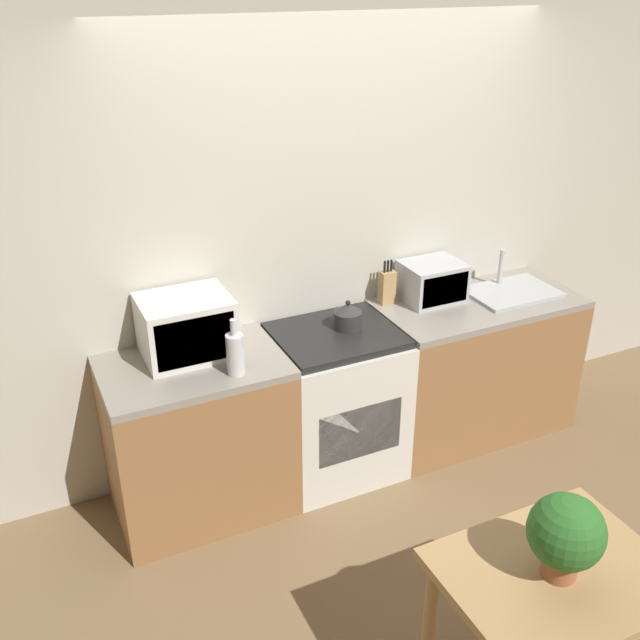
{
  "coord_description": "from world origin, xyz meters",
  "views": [
    {
      "loc": [
        -1.71,
        -2.45,
        2.69
      ],
      "look_at": [
        -0.3,
        0.54,
        1.05
      ],
      "focal_mm": 40.0,
      "sensor_mm": 36.0,
      "label": 1
    }
  ],
  "objects_px": {
    "stove_range": "(335,402)",
    "toaster_oven": "(432,281)",
    "bottle": "(235,353)",
    "dining_table": "(552,595)",
    "kettle": "(348,316)",
    "microwave": "(186,327)"
  },
  "relations": [
    {
      "from": "microwave",
      "to": "toaster_oven",
      "type": "bearing_deg",
      "value": 1.42
    },
    {
      "from": "microwave",
      "to": "bottle",
      "type": "xyz_separation_m",
      "value": [
        0.16,
        -0.29,
        -0.04
      ]
    },
    {
      "from": "stove_range",
      "to": "toaster_oven",
      "type": "xyz_separation_m",
      "value": [
        0.71,
        0.14,
        0.57
      ]
    },
    {
      "from": "microwave",
      "to": "bottle",
      "type": "bearing_deg",
      "value": -61.52
    },
    {
      "from": "kettle",
      "to": "toaster_oven",
      "type": "bearing_deg",
      "value": 10.95
    },
    {
      "from": "kettle",
      "to": "dining_table",
      "type": "xyz_separation_m",
      "value": [
        -0.07,
        -1.77,
        -0.34
      ]
    },
    {
      "from": "bottle",
      "to": "dining_table",
      "type": "distance_m",
      "value": 1.74
    },
    {
      "from": "bottle",
      "to": "toaster_oven",
      "type": "bearing_deg",
      "value": 13.67
    },
    {
      "from": "kettle",
      "to": "toaster_oven",
      "type": "distance_m",
      "value": 0.64
    },
    {
      "from": "stove_range",
      "to": "microwave",
      "type": "distance_m",
      "value": 1.01
    },
    {
      "from": "kettle",
      "to": "microwave",
      "type": "bearing_deg",
      "value": 174.56
    },
    {
      "from": "kettle",
      "to": "dining_table",
      "type": "bearing_deg",
      "value": -92.21
    },
    {
      "from": "toaster_oven",
      "to": "microwave",
      "type": "bearing_deg",
      "value": -178.58
    },
    {
      "from": "kettle",
      "to": "microwave",
      "type": "height_order",
      "value": "microwave"
    },
    {
      "from": "kettle",
      "to": "bottle",
      "type": "xyz_separation_m",
      "value": [
        -0.72,
        -0.21,
        0.04
      ]
    },
    {
      "from": "stove_range",
      "to": "kettle",
      "type": "height_order",
      "value": "kettle"
    },
    {
      "from": "kettle",
      "to": "bottle",
      "type": "height_order",
      "value": "bottle"
    },
    {
      "from": "kettle",
      "to": "bottle",
      "type": "bearing_deg",
      "value": -164.02
    },
    {
      "from": "stove_range",
      "to": "dining_table",
      "type": "bearing_deg",
      "value": -89.53
    },
    {
      "from": "kettle",
      "to": "microwave",
      "type": "relative_size",
      "value": 0.37
    },
    {
      "from": "microwave",
      "to": "dining_table",
      "type": "distance_m",
      "value": 2.07
    },
    {
      "from": "bottle",
      "to": "dining_table",
      "type": "xyz_separation_m",
      "value": [
        0.65,
        -1.56,
        -0.38
      ]
    }
  ]
}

